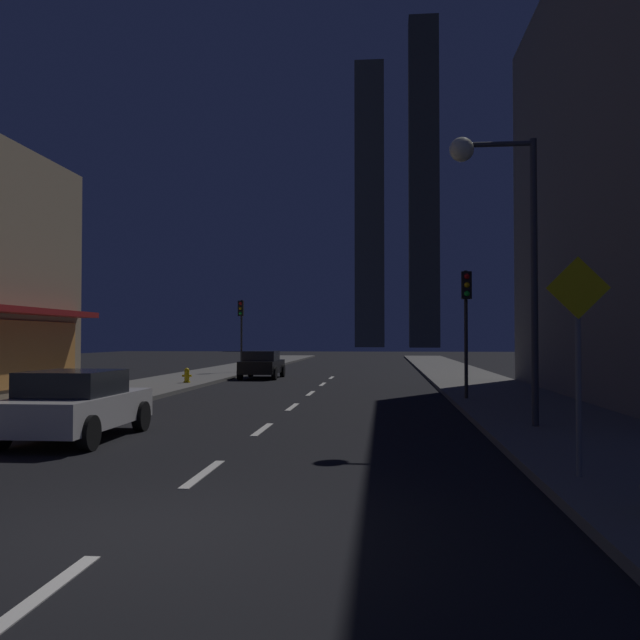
{
  "coord_description": "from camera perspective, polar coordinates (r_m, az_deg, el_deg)",
  "views": [
    {
      "loc": [
        2.83,
        -7.38,
        2.13
      ],
      "look_at": [
        0.0,
        22.7,
        2.92
      ],
      "focal_mm": 38.55,
      "sensor_mm": 36.0,
      "label": 1
    }
  ],
  "objects": [
    {
      "name": "sidewalk_left",
      "position": [
        40.64,
        -8.66,
        -4.38
      ],
      "size": [
        4.0,
        76.0,
        0.15
      ],
      "primitive_type": "cube",
      "color": "#605E59",
      "rests_on": "ground"
    },
    {
      "name": "skyscraper_distant_mid",
      "position": [
        158.26,
        8.61,
        11.24
      ],
      "size": [
        6.63,
        5.17,
        73.97
      ],
      "primitive_type": "cube",
      "color": "#464335",
      "rests_on": "ground"
    },
    {
      "name": "skyscraper_distant_tall",
      "position": [
        163.95,
        4.15,
        9.4
      ],
      "size": [
        6.77,
        8.9,
        66.24
      ],
      "primitive_type": "cube",
      "color": "#5C5745",
      "rests_on": "ground"
    },
    {
      "name": "pedestrian_crossing_sign",
      "position": [
        10.53,
        20.65,
        -2.02
      ],
      "size": [
        0.91,
        0.08,
        3.15
      ],
      "color": "slate",
      "rests_on": "sidewalk_right"
    },
    {
      "name": "sidewalk_right",
      "position": [
        39.65,
        11.44,
        -4.44
      ],
      "size": [
        4.0,
        76.0,
        0.15
      ],
      "primitive_type": "cube",
      "color": "#605E59",
      "rests_on": "ground"
    },
    {
      "name": "ground_plane",
      "position": [
        39.54,
        1.27,
        -4.66
      ],
      "size": [
        78.0,
        136.0,
        0.1
      ],
      "primitive_type": "cube",
      "color": "black"
    },
    {
      "name": "lane_marking_center",
      "position": [
        21.27,
        -2.31,
        -7.23
      ],
      "size": [
        0.16,
        33.4,
        0.01
      ],
      "color": "silver",
      "rests_on": "ground"
    },
    {
      "name": "car_parked_near",
      "position": [
        15.32,
        -19.59,
        -6.61
      ],
      "size": [
        1.98,
        4.24,
        1.45
      ],
      "color": "silver",
      "rests_on": "ground"
    },
    {
      "name": "fire_hydrant_far_left",
      "position": [
        31.06,
        -10.99,
        -4.56
      ],
      "size": [
        0.42,
        0.3,
        0.65
      ],
      "color": "gold",
      "rests_on": "sidewalk_left"
    },
    {
      "name": "car_parked_far",
      "position": [
        36.29,
        -4.85,
        -3.69
      ],
      "size": [
        1.98,
        4.24,
        1.45
      ],
      "color": "black",
      "rests_on": "ground"
    },
    {
      "name": "street_lamp_right",
      "position": [
        16.32,
        14.46,
        8.92
      ],
      "size": [
        1.96,
        0.56,
        6.58
      ],
      "color": "#38383D",
      "rests_on": "sidewalk_right"
    },
    {
      "name": "traffic_light_far_left",
      "position": [
        40.25,
        -6.57,
        0.02
      ],
      "size": [
        0.32,
        0.48,
        4.2
      ],
      "color": "#2D2D2D",
      "rests_on": "sidewalk_left"
    },
    {
      "name": "traffic_light_near_right",
      "position": [
        22.96,
        12.05,
        1.19
      ],
      "size": [
        0.32,
        0.48,
        4.2
      ],
      "color": "#2D2D2D",
      "rests_on": "sidewalk_right"
    }
  ]
}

